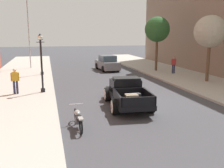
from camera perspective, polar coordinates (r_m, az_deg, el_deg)
ground_plane at (r=15.28m, az=4.91°, el=-3.93°), size 140.00×140.00×0.00m
sidewalk_left at (r=14.64m, az=-23.10°, el=-5.18°), size 5.50×64.00×0.15m
hotrod_truck_black at (r=14.34m, az=3.24°, el=-1.81°), size 2.48×5.04×1.58m
motorcycle_parked at (r=11.05m, az=-7.58°, el=-7.56°), size 0.62×2.12×0.93m
car_background_grey at (r=28.22m, az=-1.08°, el=4.65°), size 2.09×4.41×1.65m
pedestrian_sidewalk_left at (r=17.49m, az=-20.84°, el=0.94°), size 0.53×0.22×1.65m
pedestrian_sidewalk_right at (r=25.71m, az=13.62°, el=4.42°), size 0.53×0.22×1.65m
street_lamp_near at (r=17.32m, az=-15.53°, el=5.51°), size 0.50×0.32×3.85m
street_lamp_far at (r=25.01m, az=-15.59°, el=7.13°), size 0.50×0.32×3.85m
flagpole at (r=30.39m, az=-17.88°, el=14.05°), size 1.74×0.16×9.16m
street_tree_nearest at (r=21.96m, az=21.11°, el=10.82°), size 2.55×2.55×5.27m
street_tree_second at (r=27.24m, az=10.08°, el=11.89°), size 2.58×2.58×5.56m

